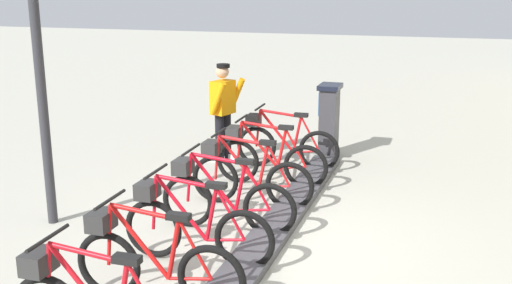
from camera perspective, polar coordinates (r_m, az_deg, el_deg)
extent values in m
plane|color=#B5B3A3|center=(7.09, 0.84, -9.74)|extent=(60.00, 60.00, 0.00)
cube|color=#47474C|center=(7.07, 0.84, -9.37)|extent=(0.44, 7.21, 0.10)
cube|color=#38383D|center=(10.53, 6.92, 1.78)|extent=(0.28, 0.44, 1.20)
cube|color=#194C8C|center=(10.48, 6.17, 3.70)|extent=(0.03, 0.30, 0.40)
cube|color=black|center=(10.40, 7.03, 5.22)|extent=(0.36, 0.52, 0.08)
torus|color=black|center=(9.74, 5.98, -0.86)|extent=(0.67, 0.09, 0.67)
torus|color=black|center=(9.98, 0.05, -0.40)|extent=(0.67, 0.09, 0.67)
cylinder|color=red|center=(9.82, 1.96, 1.03)|extent=(0.60, 0.06, 0.70)
cylinder|color=red|center=(9.75, 3.91, 0.69)|extent=(0.16, 0.05, 0.61)
cylinder|color=red|center=(9.74, 2.32, 2.72)|extent=(0.69, 0.06, 0.11)
cylinder|color=red|center=(9.79, 4.75, -0.92)|extent=(0.43, 0.04, 0.09)
cylinder|color=red|center=(9.70, 5.14, 0.76)|extent=(0.33, 0.04, 0.56)
cylinder|color=red|center=(9.89, 0.21, 1.30)|extent=(0.10, 0.04, 0.62)
cube|color=black|center=(9.66, 4.29, 2.56)|extent=(0.22, 0.11, 0.06)
cylinder|color=black|center=(9.81, 0.38, 3.32)|extent=(0.05, 0.54, 0.03)
cube|color=#2D2D2D|center=(9.88, -0.23, 2.11)|extent=(0.21, 0.29, 0.18)
torus|color=black|center=(8.88, 4.72, -2.37)|extent=(0.67, 0.09, 0.67)
torus|color=black|center=(9.14, -1.73, -1.82)|extent=(0.67, 0.09, 0.67)
cylinder|color=red|center=(8.97, 0.34, -0.29)|extent=(0.60, 0.06, 0.70)
cylinder|color=red|center=(8.89, 2.46, -0.67)|extent=(0.16, 0.05, 0.61)
cylinder|color=red|center=(8.88, 0.71, 1.55)|extent=(0.69, 0.06, 0.11)
cylinder|color=red|center=(8.94, 3.39, -2.42)|extent=(0.43, 0.04, 0.09)
cylinder|color=red|center=(8.84, 3.79, -0.60)|extent=(0.33, 0.04, 0.56)
cylinder|color=red|center=(9.05, -1.56, 0.03)|extent=(0.10, 0.04, 0.62)
cube|color=black|center=(8.80, 2.86, 1.38)|extent=(0.22, 0.11, 0.06)
cylinder|color=black|center=(8.96, -1.40, 2.23)|extent=(0.05, 0.54, 0.03)
cube|color=#2D2D2D|center=(9.04, -2.05, 0.91)|extent=(0.21, 0.29, 0.18)
torus|color=black|center=(8.04, 3.20, -4.19)|extent=(0.67, 0.09, 0.67)
torus|color=black|center=(8.33, -3.86, -3.52)|extent=(0.67, 0.09, 0.67)
cylinder|color=red|center=(8.14, -1.63, -1.87)|extent=(0.60, 0.06, 0.70)
cylinder|color=red|center=(8.05, 0.69, -2.31)|extent=(0.16, 0.05, 0.61)
cylinder|color=red|center=(8.04, -1.24, 0.14)|extent=(0.69, 0.06, 0.11)
cylinder|color=red|center=(8.10, 1.73, -4.24)|extent=(0.43, 0.04, 0.09)
cylinder|color=red|center=(7.99, 2.16, -2.24)|extent=(0.33, 0.04, 0.56)
cylinder|color=red|center=(8.23, -3.70, -1.51)|extent=(0.10, 0.04, 0.62)
cube|color=black|center=(7.94, 1.11, -0.07)|extent=(0.22, 0.11, 0.06)
cylinder|color=black|center=(8.12, -3.55, 0.90)|extent=(0.05, 0.54, 0.03)
cube|color=#2D2D2D|center=(8.22, -4.24, -0.54)|extent=(0.21, 0.29, 0.18)
torus|color=black|center=(7.21, 1.30, -6.43)|extent=(0.67, 0.09, 0.67)
torus|color=black|center=(7.53, -6.46, -5.58)|extent=(0.67, 0.09, 0.67)
cylinder|color=red|center=(7.32, -4.05, -3.81)|extent=(0.60, 0.06, 0.70)
cylinder|color=red|center=(7.22, -1.49, -4.32)|extent=(0.16, 0.05, 0.61)
cylinder|color=red|center=(7.21, -3.64, -1.59)|extent=(0.69, 0.06, 0.11)
cylinder|color=red|center=(7.27, -0.32, -6.47)|extent=(0.43, 0.04, 0.09)
cylinder|color=red|center=(7.16, 0.13, -4.27)|extent=(0.33, 0.04, 0.56)
cylinder|color=red|center=(7.42, -6.31, -3.38)|extent=(0.10, 0.04, 0.62)
cube|color=black|center=(7.11, -1.04, -1.85)|extent=(0.22, 0.11, 0.06)
cylinder|color=black|center=(7.31, -6.18, -0.73)|extent=(0.05, 0.54, 0.03)
cube|color=#2D2D2D|center=(7.41, -6.92, -2.31)|extent=(0.21, 0.29, 0.18)
torus|color=black|center=(6.41, -1.10, -9.24)|extent=(0.67, 0.09, 0.67)
torus|color=black|center=(6.77, -9.68, -8.09)|extent=(0.67, 0.09, 0.67)
cylinder|color=red|center=(6.53, -7.07, -6.21)|extent=(0.60, 0.06, 0.70)
cylinder|color=red|center=(6.42, -4.24, -6.84)|extent=(0.16, 0.05, 0.61)
cylinder|color=red|center=(6.41, -6.66, -3.77)|extent=(0.69, 0.06, 0.11)
cylinder|color=red|center=(6.48, -2.91, -9.24)|extent=(0.43, 0.04, 0.09)
cylinder|color=red|center=(6.34, -2.43, -6.82)|extent=(0.33, 0.04, 0.56)
cylinder|color=red|center=(6.65, -9.56, -5.68)|extent=(0.10, 0.04, 0.62)
cube|color=black|center=(6.29, -3.78, -4.11)|extent=(0.22, 0.11, 0.06)
cylinder|color=black|center=(6.52, -9.46, -2.76)|extent=(0.05, 0.54, 0.03)
cube|color=#2D2D2D|center=(6.64, -10.24, -4.48)|extent=(0.21, 0.29, 0.18)
torus|color=black|center=(5.64, -4.23, -12.81)|extent=(0.67, 0.09, 0.67)
torus|color=black|center=(6.05, -13.75, -11.18)|extent=(0.67, 0.09, 0.67)
cylinder|color=red|center=(5.78, -10.94, -9.23)|extent=(0.60, 0.06, 0.70)
cylinder|color=red|center=(5.66, -7.79, -10.04)|extent=(0.16, 0.05, 0.61)
cylinder|color=red|center=(5.64, -10.54, -6.53)|extent=(0.69, 0.06, 0.11)
cylinder|color=red|center=(5.72, -6.26, -12.73)|extent=(0.43, 0.04, 0.09)
cylinder|color=red|center=(5.57, -5.77, -10.08)|extent=(0.33, 0.04, 0.56)
cylinder|color=red|center=(5.91, -13.68, -8.54)|extent=(0.10, 0.04, 0.62)
cube|color=black|center=(5.50, -7.34, -7.00)|extent=(0.22, 0.11, 0.06)
cylinder|color=black|center=(5.77, -13.63, -5.32)|extent=(0.05, 0.54, 0.03)
cube|color=#2D2D2D|center=(5.90, -14.44, -7.20)|extent=(0.21, 0.29, 0.18)
cylinder|color=red|center=(4.93, -15.67, -10.08)|extent=(0.69, 0.06, 0.11)
cylinder|color=red|center=(5.24, -19.00, -12.11)|extent=(0.10, 0.04, 0.62)
cube|color=black|center=(4.76, -12.10, -10.79)|extent=(0.22, 0.11, 0.06)
cylinder|color=black|center=(5.07, -19.06, -8.56)|extent=(0.05, 0.54, 0.03)
cube|color=#2D2D2D|center=(5.22, -19.86, -10.59)|extent=(0.21, 0.29, 0.18)
cube|color=white|center=(10.42, -2.46, -1.38)|extent=(0.28, 0.18, 0.10)
cube|color=white|center=(10.33, -3.72, -1.55)|extent=(0.28, 0.18, 0.10)
cylinder|color=black|center=(10.35, -2.78, 0.68)|extent=(0.15, 0.15, 0.82)
cylinder|color=black|center=(10.20, -3.46, 0.46)|extent=(0.15, 0.15, 0.82)
cube|color=orange|center=(10.13, -3.17, 4.25)|extent=(0.36, 0.46, 0.56)
cylinder|color=orange|center=(10.27, -1.84, 4.56)|extent=(0.35, 0.19, 0.57)
cylinder|color=orange|center=(9.87, -3.63, 4.12)|extent=(0.35, 0.19, 0.57)
sphere|color=tan|center=(10.07, -3.20, 6.65)|extent=(0.22, 0.22, 0.22)
cylinder|color=black|center=(10.04, -3.12, 7.21)|extent=(0.22, 0.22, 0.06)
cylinder|color=#2D2D33|center=(7.71, -19.67, 5.11)|extent=(0.12, 0.12, 3.53)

